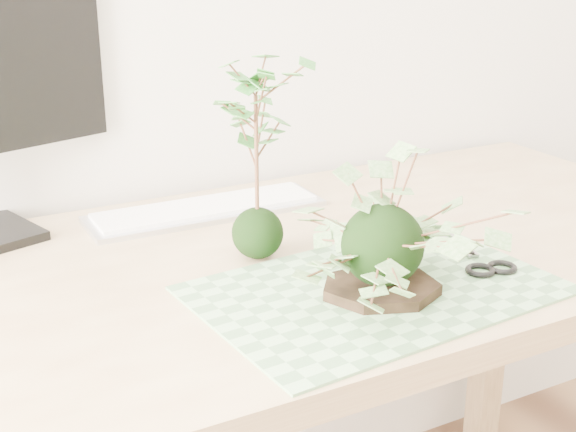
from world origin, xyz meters
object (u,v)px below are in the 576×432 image
object	(u,v)px
maple_kokedama	(256,109)
ivy_kokedama	(384,208)
desk	(268,312)
keyboard	(206,209)

from	to	relation	value
maple_kokedama	ivy_kokedama	bearing A→B (deg)	-66.70
desk	keyboard	bearing A→B (deg)	90.55
ivy_kokedama	desk	bearing A→B (deg)	112.73
desk	maple_kokedama	distance (m)	0.31
ivy_kokedama	maple_kokedama	bearing A→B (deg)	113.30
desk	maple_kokedama	world-z (taller)	maple_kokedama
ivy_kokedama	keyboard	size ratio (longest dim) A/B	0.86
ivy_kokedama	maple_kokedama	size ratio (longest dim) A/B	1.10
ivy_kokedama	maple_kokedama	xyz separation A→B (m)	(-0.09, 0.20, 0.10)
maple_kokedama	keyboard	xyz separation A→B (m)	(0.01, 0.21, -0.22)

